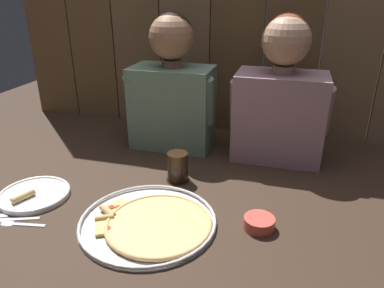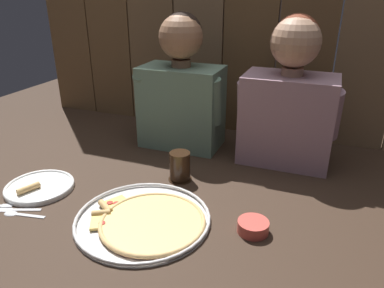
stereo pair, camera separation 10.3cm
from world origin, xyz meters
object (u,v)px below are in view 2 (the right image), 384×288
(drinking_glass, at_px, (180,166))
(dinner_plate, at_px, (39,187))
(diner_left, at_px, (181,87))
(pizza_tray, at_px, (146,220))
(diner_right, at_px, (289,98))
(dipping_bowl, at_px, (253,226))

(drinking_glass, bearing_deg, dinner_plate, -150.83)
(drinking_glass, xyz_separation_m, diner_left, (-0.12, 0.30, 0.21))
(pizza_tray, height_order, diner_right, diner_right)
(pizza_tray, xyz_separation_m, diner_right, (0.32, 0.59, 0.25))
(drinking_glass, relative_size, dipping_bowl, 1.19)
(pizza_tray, distance_m, diner_left, 0.65)
(pizza_tray, relative_size, diner_left, 0.73)
(drinking_glass, relative_size, diner_right, 0.19)
(dinner_plate, relative_size, diner_left, 0.42)
(pizza_tray, bearing_deg, dipping_bowl, 13.04)
(pizza_tray, height_order, dinner_plate, dinner_plate)
(diner_left, bearing_deg, diner_right, 0.02)
(dinner_plate, xyz_separation_m, dipping_bowl, (0.75, 0.03, 0.01))
(drinking_glass, height_order, diner_left, diner_left)
(drinking_glass, bearing_deg, diner_left, 111.28)
(diner_right, bearing_deg, dipping_bowl, -91.28)
(dipping_bowl, bearing_deg, drinking_glass, 146.36)
(dinner_plate, height_order, dipping_bowl, dipping_bowl)
(dinner_plate, bearing_deg, pizza_tray, -5.28)
(drinking_glass, bearing_deg, dipping_bowl, -33.64)
(pizza_tray, bearing_deg, diner_right, 61.39)
(dipping_bowl, xyz_separation_m, diner_right, (0.01, 0.52, 0.24))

